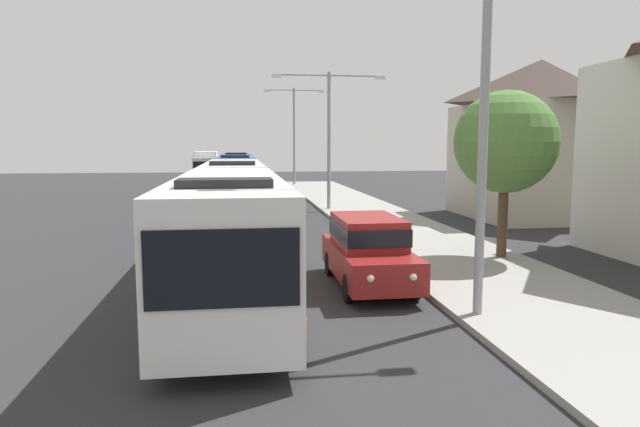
{
  "coord_description": "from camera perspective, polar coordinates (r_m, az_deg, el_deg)",
  "views": [
    {
      "loc": [
        -1.02,
        -1.99,
        3.82
      ],
      "look_at": [
        1.62,
        16.55,
        1.55
      ],
      "focal_mm": 31.58,
      "sensor_mm": 36.0,
      "label": 1
    }
  ],
  "objects": [
    {
      "name": "streetlamp_mid",
      "position": [
        32.67,
        0.91,
        9.02
      ],
      "size": [
        6.53,
        0.28,
        7.82
      ],
      "color": "gray",
      "rests_on": "sidewalk"
    },
    {
      "name": "bus_middle",
      "position": [
        39.16,
        -8.54,
        3.73
      ],
      "size": [
        2.58,
        11.93,
        3.21
      ],
      "color": "#284C8C",
      "rests_on": "ground_plane"
    },
    {
      "name": "streetlamp_near",
      "position": [
        12.57,
        16.38,
        12.4
      ],
      "size": [
        5.46,
        0.28,
        8.08
      ],
      "color": "gray",
      "rests_on": "sidewalk"
    },
    {
      "name": "bus_lead",
      "position": [
        14.07,
        -9.15,
        -1.87
      ],
      "size": [
        2.58,
        11.27,
        3.21
      ],
      "color": "silver",
      "rests_on": "ground_plane"
    },
    {
      "name": "roadside_tree",
      "position": [
        19.3,
        18.28,
        6.86
      ],
      "size": [
        3.33,
        3.33,
        5.45
      ],
      "color": "#4C3823",
      "rests_on": "sidewalk"
    },
    {
      "name": "streetlamp_far",
      "position": [
        53.35,
        -2.64,
        8.79
      ],
      "size": [
        5.6,
        0.28,
        8.97
      ],
      "color": "gray",
      "rests_on": "sidewalk"
    },
    {
      "name": "white_suv",
      "position": [
        15.37,
        4.89,
        -3.55
      ],
      "size": [
        1.86,
        4.87,
        1.9
      ],
      "color": "maroon",
      "rests_on": "ground_plane"
    },
    {
      "name": "bus_second_in_line",
      "position": [
        26.11,
        -8.71,
        2.17
      ],
      "size": [
        2.58,
        12.43,
        3.21
      ],
      "color": "silver",
      "rests_on": "ground_plane"
    },
    {
      "name": "box_truck_oncoming",
      "position": [
        61.75,
        -11.49,
        4.82
      ],
      "size": [
        2.35,
        7.43,
        3.15
      ],
      "color": "white",
      "rests_on": "ground_plane"
    },
    {
      "name": "bus_fourth_in_line",
      "position": [
        51.96,
        -8.45,
        4.5
      ],
      "size": [
        2.58,
        12.15,
        3.21
      ],
      "color": "#284C8C",
      "rests_on": "ground_plane"
    },
    {
      "name": "house_distant_gabled",
      "position": [
        32.0,
        21.26,
        7.15
      ],
      "size": [
        7.48,
        8.02,
        8.25
      ],
      "color": "#BCB29E",
      "rests_on": "ground_plane"
    }
  ]
}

